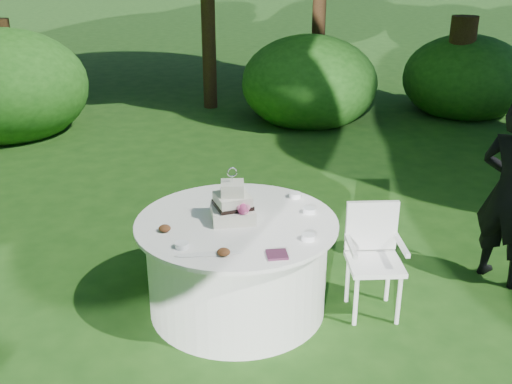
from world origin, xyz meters
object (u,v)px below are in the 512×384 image
at_px(napkins, 277,255).
at_px(chair, 373,250).
at_px(table, 237,264).
at_px(guest, 512,193).
at_px(cake, 233,206).

distance_m(napkins, chair, 0.99).
xyz_separation_m(napkins, chair, (0.84, 0.45, -0.26)).
bearing_deg(napkins, table, 110.24).
distance_m(guest, table, 2.36).
height_order(guest, cake, guest).
bearing_deg(cake, napkins, -68.82).
relative_size(guest, cake, 3.79).
xyz_separation_m(table, chair, (1.06, -0.14, 0.13)).
height_order(napkins, table, napkins).
height_order(napkins, guest, guest).
relative_size(napkins, chair, 0.16).
distance_m(guest, cake, 2.34).
relative_size(napkins, table, 0.09).
bearing_deg(chair, cake, 170.99).
height_order(guest, table, guest).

